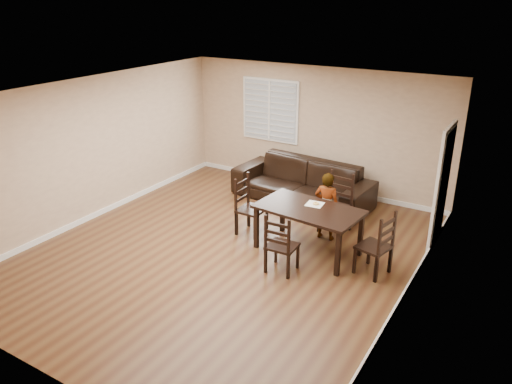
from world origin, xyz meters
TOP-DOWN VIEW (x-y plane):
  - ground at (0.00, 0.00)m, footprint 7.00×7.00m
  - room at (0.04, 0.18)m, footprint 6.04×7.04m
  - dining_table at (1.18, 0.73)m, footprint 1.80×1.12m
  - chair_near at (1.29, 1.82)m, footprint 0.54×0.51m
  - chair_far at (1.12, -0.17)m, footprint 0.47×0.44m
  - chair_left at (-0.12, 0.84)m, footprint 0.45×0.49m
  - chair_right at (2.48, 0.59)m, footprint 0.54×0.56m
  - child at (1.24, 1.35)m, footprint 0.46×0.31m
  - napkin at (1.20, 0.92)m, footprint 0.30×0.30m
  - donut at (1.22, 0.92)m, footprint 0.11×0.11m
  - sofa at (0.13, 2.67)m, footprint 2.99×1.36m

SIDE VIEW (x-z plane):
  - ground at x=0.00m, z-range 0.00..0.00m
  - sofa at x=0.13m, z-range 0.00..0.85m
  - chair_far at x=1.12m, z-range -0.05..0.95m
  - chair_right at x=2.48m, z-range -0.05..1.01m
  - chair_left at x=-0.12m, z-range -0.05..1.03m
  - chair_near at x=1.29m, z-range -0.05..1.05m
  - child at x=1.24m, z-range 0.00..1.24m
  - dining_table at x=1.18m, z-range 0.31..1.12m
  - napkin at x=1.20m, z-range 0.80..0.81m
  - donut at x=1.22m, z-range 0.81..0.85m
  - room at x=0.04m, z-range 0.45..3.17m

